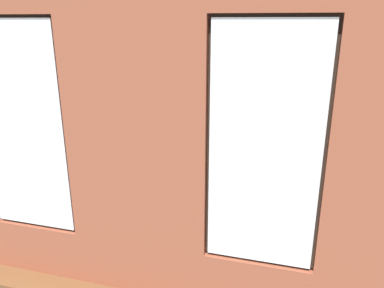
{
  "coord_description": "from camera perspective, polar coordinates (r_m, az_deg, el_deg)",
  "views": [
    {
      "loc": [
        -1.41,
        5.57,
        2.72
      ],
      "look_at": [
        0.04,
        0.4,
        0.94
      ],
      "focal_mm": 35.0,
      "sensor_mm": 36.0,
      "label": 1
    }
  ],
  "objects": [
    {
      "name": "ground_plane",
      "position": [
        6.38,
        1.34,
        -7.44
      ],
      "size": [
        6.74,
        5.8,
        0.1
      ],
      "primitive_type": "cube",
      "color": "brown"
    },
    {
      "name": "brick_wall_with_windows",
      "position": [
        3.58,
        -8.6,
        -1.7
      ],
      "size": [
        6.14,
        0.3,
        3.09
      ],
      "color": "#9E5138",
      "rests_on": "ground_plane"
    },
    {
      "name": "white_wall_right",
      "position": [
        7.07,
        -23.66,
        7.21
      ],
      "size": [
        0.1,
        4.8,
        3.09
      ],
      "primitive_type": "cube",
      "color": "white",
      "rests_on": "ground_plane"
    },
    {
      "name": "couch_by_window",
      "position": [
        4.97,
        -14.43,
        -11.08
      ],
      "size": [
        2.01,
        0.87,
        0.8
      ],
      "color": "black",
      "rests_on": "ground_plane"
    },
    {
      "name": "couch_left",
      "position": [
        5.9,
        23.75,
        -7.26
      ],
      "size": [
        0.99,
        2.04,
        0.8
      ],
      "rotation": [
        0.0,
        0.0,
        1.51
      ],
      "color": "black",
      "rests_on": "ground_plane"
    },
    {
      "name": "coffee_table",
      "position": [
        6.56,
        1.0,
        -2.5
      ],
      "size": [
        1.41,
        0.85,
        0.44
      ],
      "color": "olive",
      "rests_on": "ground_plane"
    },
    {
      "name": "cup_ceramic",
      "position": [
        6.58,
        4.6,
        -1.56
      ],
      "size": [
        0.08,
        0.08,
        0.1
      ],
      "primitive_type": "cylinder",
      "color": "silver",
      "rests_on": "coffee_table"
    },
    {
      "name": "candle_jar",
      "position": [
        6.53,
        1.0,
        -1.65
      ],
      "size": [
        0.08,
        0.08,
        0.1
      ],
      "primitive_type": "cylinder",
      "color": "#B7333D",
      "rests_on": "coffee_table"
    },
    {
      "name": "remote_black",
      "position": [
        6.54,
        -2.88,
        -2.01
      ],
      "size": [
        0.18,
        0.1,
        0.02
      ],
      "primitive_type": "cube",
      "rotation": [
        0.0,
        0.0,
        4.42
      ],
      "color": "black",
      "rests_on": "coffee_table"
    },
    {
      "name": "remote_silver",
      "position": [
        6.68,
        -0.23,
        -1.55
      ],
      "size": [
        0.07,
        0.17,
        0.02
      ],
      "primitive_type": "cube",
      "rotation": [
        0.0,
        0.0,
        0.11
      ],
      "color": "#B2B2B7",
      "rests_on": "coffee_table"
    },
    {
      "name": "media_console",
      "position": [
        7.11,
        -21.13,
        -2.92
      ],
      "size": [
        0.98,
        0.42,
        0.6
      ],
      "primitive_type": "cube",
      "color": "black",
      "rests_on": "ground_plane"
    },
    {
      "name": "tv_flatscreen",
      "position": [
        6.91,
        -21.75,
        2.28
      ],
      "size": [
        1.02,
        0.2,
        0.74
      ],
      "color": "black",
      "rests_on": "media_console"
    },
    {
      "name": "papasan_chair",
      "position": [
        7.83,
        3.68,
        1.37
      ],
      "size": [
        1.13,
        1.13,
        0.7
      ],
      "color": "olive",
      "rests_on": "ground_plane"
    },
    {
      "name": "potted_plant_foreground_right",
      "position": [
        8.64,
        -11.27,
        3.48
      ],
      "size": [
        0.94,
        0.97,
        1.38
      ],
      "color": "brown",
      "rests_on": "ground_plane"
    },
    {
      "name": "potted_plant_corner_near_left",
      "position": [
        7.82,
        23.27,
        2.24
      ],
      "size": [
        0.93,
        1.0,
        1.49
      ],
      "color": "beige",
      "rests_on": "ground_plane"
    },
    {
      "name": "potted_plant_between_couches",
      "position": [
        4.38,
        2.31,
        -9.84
      ],
      "size": [
        1.03,
        0.99,
        1.26
      ],
      "color": "beige",
      "rests_on": "ground_plane"
    },
    {
      "name": "potted_plant_near_tv",
      "position": [
        5.91,
        -22.74,
        -1.7
      ],
      "size": [
        0.88,
        0.88,
        1.29
      ],
      "color": "#9E5638",
      "rests_on": "ground_plane"
    }
  ]
}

